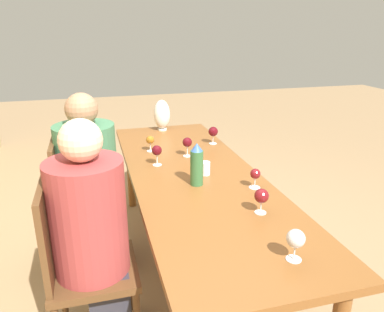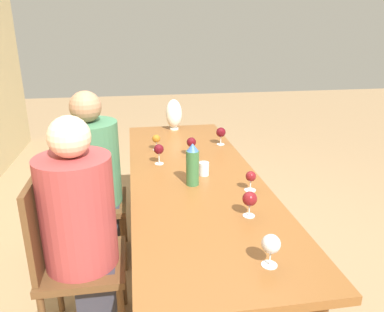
{
  "view_description": "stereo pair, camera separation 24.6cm",
  "coord_description": "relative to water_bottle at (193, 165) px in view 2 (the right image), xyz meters",
  "views": [
    {
      "loc": [
        -2.16,
        0.61,
        1.66
      ],
      "look_at": [
        0.07,
        0.0,
        0.84
      ],
      "focal_mm": 35.0,
      "sensor_mm": 36.0,
      "label": 1
    },
    {
      "loc": [
        -2.21,
        0.37,
        1.66
      ],
      "look_at": [
        0.07,
        0.0,
        0.84
      ],
      "focal_mm": 35.0,
      "sensor_mm": 36.0,
      "label": 2
    }
  ],
  "objects": [
    {
      "name": "person_far",
      "position": [
        0.43,
        0.62,
        -0.2
      ],
      "size": [
        0.4,
        0.4,
        1.25
      ],
      "color": "#2D2D38",
      "rests_on": "ground_plane"
    },
    {
      "name": "vase",
      "position": [
        1.27,
        -0.03,
        0.02
      ],
      "size": [
        0.15,
        0.15,
        0.28
      ],
      "color": "silver",
      "rests_on": "dining_table"
    },
    {
      "name": "wine_glass_5",
      "position": [
        -0.85,
        -0.18,
        -0.03
      ],
      "size": [
        0.08,
        0.08,
        0.14
      ],
      "color": "silver",
      "rests_on": "dining_table"
    },
    {
      "name": "wine_glass_4",
      "position": [
        0.39,
        0.17,
        -0.02
      ],
      "size": [
        0.07,
        0.07,
        0.14
      ],
      "color": "silver",
      "rests_on": "dining_table"
    },
    {
      "name": "dining_table",
      "position": [
        0.16,
        -0.03,
        -0.2
      ],
      "size": [
        2.47,
        0.82,
        0.74
      ],
      "color": "brown",
      "rests_on": "ground_plane"
    },
    {
      "name": "wine_glass_3",
      "position": [
        -0.14,
        -0.32,
        -0.04
      ],
      "size": [
        0.07,
        0.07,
        0.12
      ],
      "color": "silver",
      "rests_on": "dining_table"
    },
    {
      "name": "water_tumbler",
      "position": [
        0.14,
        -0.1,
        -0.08
      ],
      "size": [
        0.06,
        0.06,
        0.09
      ],
      "color": "silver",
      "rests_on": "dining_table"
    },
    {
      "name": "wine_glass_2",
      "position": [
        0.7,
        0.17,
        -0.04
      ],
      "size": [
        0.06,
        0.06,
        0.12
      ],
      "color": "silver",
      "rests_on": "dining_table"
    },
    {
      "name": "wine_glass_0",
      "position": [
        0.75,
        -0.35,
        -0.03
      ],
      "size": [
        0.08,
        0.08,
        0.14
      ],
      "color": "silver",
      "rests_on": "dining_table"
    },
    {
      "name": "person_near",
      "position": [
        -0.29,
        0.62,
        -0.2
      ],
      "size": [
        0.38,
        0.38,
        1.26
      ],
      "color": "#2D2D38",
      "rests_on": "ground_plane"
    },
    {
      "name": "wine_glass_1",
      "position": [
        -0.44,
        -0.22,
        -0.03
      ],
      "size": [
        0.07,
        0.07,
        0.13
      ],
      "color": "silver",
      "rests_on": "dining_table"
    },
    {
      "name": "water_bottle",
      "position": [
        0.0,
        0.0,
        0.0
      ],
      "size": [
        0.08,
        0.08,
        0.26
      ],
      "color": "#336638",
      "rests_on": "dining_table"
    },
    {
      "name": "ground_plane",
      "position": [
        0.16,
        -0.03,
        -0.87
      ],
      "size": [
        14.0,
        14.0,
        0.0
      ],
      "primitive_type": "plane",
      "color": "#937551"
    },
    {
      "name": "wine_glass_6",
      "position": [
        0.51,
        -0.08,
        -0.02
      ],
      "size": [
        0.07,
        0.07,
        0.14
      ],
      "color": "silver",
      "rests_on": "dining_table"
    },
    {
      "name": "chair_near",
      "position": [
        -0.29,
        0.71,
        -0.36
      ],
      "size": [
        0.44,
        0.44,
        0.95
      ],
      "color": "brown",
      "rests_on": "ground_plane"
    },
    {
      "name": "chair_far",
      "position": [
        0.43,
        0.71,
        -0.36
      ],
      "size": [
        0.44,
        0.44,
        0.95
      ],
      "color": "brown",
      "rests_on": "ground_plane"
    }
  ]
}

